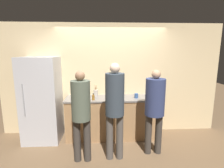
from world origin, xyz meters
TOP-DOWN VIEW (x-y plane):
  - ground_plane at (0.00, 0.00)m, footprint 14.00×14.00m
  - wall_back at (0.00, 0.65)m, footprint 5.20×0.06m
  - counter at (0.00, 0.35)m, footprint 2.05×0.63m
  - refrigerator at (-1.53, 0.29)m, footprint 0.77×0.70m
  - person_left at (-0.57, -0.55)m, footprint 0.33×0.33m
  - person_center at (0.01, -0.51)m, footprint 0.33×0.33m
  - person_right at (0.77, -0.38)m, footprint 0.36×0.36m
  - fruit_bowl at (0.06, 0.52)m, footprint 0.32×0.32m
  - utensil_crock at (-0.36, 0.54)m, footprint 0.11×0.11m
  - bottle_clear at (-0.81, 0.57)m, footprint 0.07×0.07m
  - bottle_amber at (-0.40, 0.16)m, footprint 0.06×0.06m
  - cup_blue at (0.55, 0.28)m, footprint 0.09×0.09m

SIDE VIEW (x-z plane):
  - ground_plane at x=0.00m, z-range 0.00..0.00m
  - counter at x=0.00m, z-range 0.00..0.94m
  - refrigerator at x=-1.53m, z-range 0.00..1.85m
  - person_left at x=-0.57m, z-range 0.14..1.79m
  - person_right at x=0.77m, z-range 0.17..1.81m
  - fruit_bowl at x=0.06m, z-range 0.92..1.05m
  - cup_blue at x=0.55m, z-range 0.94..1.04m
  - bottle_amber at x=-0.40m, z-range 0.92..1.07m
  - utensil_crock at x=-0.36m, z-range 0.88..1.14m
  - bottle_clear at x=-0.81m, z-range 0.91..1.13m
  - person_center at x=0.01m, z-range 0.16..1.94m
  - wall_back at x=0.00m, z-range 0.00..2.60m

